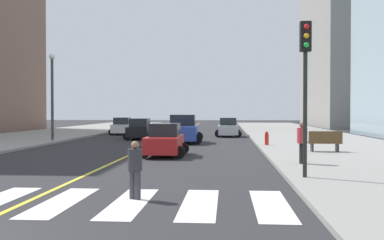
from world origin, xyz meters
TOP-DOWN VIEW (x-y plane):
  - sidewalk_kerb_east at (12.20, 20.00)m, footprint 10.00×120.00m
  - crosswalk_paint at (0.00, 4.00)m, footprint 13.50×4.00m
  - lane_divider_paint at (0.00, 40.00)m, footprint 0.16×80.00m
  - parking_garage_concrete at (27.47, 64.41)m, footprint 18.00×24.00m
  - car_red_nearest at (1.94, 16.22)m, footprint 2.40×3.84m
  - car_blue_second at (1.97, 26.11)m, footprint 3.02×4.75m
  - car_white_third at (-5.22, 37.57)m, footprint 2.51×3.92m
  - car_silver_fourth at (5.32, 34.68)m, footprint 2.45×3.90m
  - car_black_fifth at (-2.06, 30.32)m, footprint 2.48×3.94m
  - traffic_light_near_corner at (7.80, 7.94)m, footprint 0.36×0.41m
  - park_bench at (10.53, 17.78)m, footprint 1.80×0.56m
  - pedestrian_crossing at (2.74, 4.49)m, footprint 0.39×0.39m
  - pedestrian_waiting_east at (8.35, 11.93)m, footprint 0.43×0.43m
  - fire_hydrant at (7.80, 22.50)m, footprint 0.26×0.26m
  - street_lamp at (-8.01, 26.19)m, footprint 0.44×0.44m

SIDE VIEW (x-z plane):
  - lane_divider_paint at x=0.00m, z-range 0.00..0.01m
  - crosswalk_paint at x=0.00m, z-range 0.00..0.01m
  - sidewalk_kerb_east at x=12.20m, z-range 0.00..0.15m
  - fire_hydrant at x=7.80m, z-range 0.13..1.02m
  - park_bench at x=10.53m, z-range 0.13..1.25m
  - car_red_nearest at x=1.94m, z-range -0.06..1.66m
  - car_white_third at x=-5.22m, z-range -0.06..1.66m
  - car_silver_fourth at x=5.32m, z-range -0.06..1.68m
  - car_black_fifth at x=-2.06m, z-range -0.06..1.69m
  - pedestrian_crossing at x=2.74m, z-range 0.08..1.64m
  - car_blue_second at x=1.97m, z-range -0.07..2.03m
  - pedestrian_waiting_east at x=8.35m, z-range 0.24..1.98m
  - traffic_light_near_corner at x=7.80m, z-range 1.18..6.38m
  - street_lamp at x=-8.01m, z-range 0.80..7.34m
  - parking_garage_concrete at x=27.47m, z-range 0.00..24.38m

